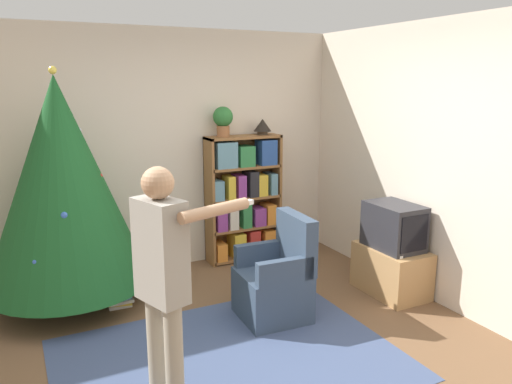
{
  "coord_description": "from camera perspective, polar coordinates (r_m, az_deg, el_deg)",
  "views": [
    {
      "loc": [
        -1.58,
        -3.03,
        2.06
      ],
      "look_at": [
        0.42,
        0.99,
        1.05
      ],
      "focal_mm": 35.0,
      "sensor_mm": 36.0,
      "label": 1
    }
  ],
  "objects": [
    {
      "name": "table_lamp",
      "position": [
        5.72,
        0.75,
        7.59
      ],
      "size": [
        0.2,
        0.2,
        0.18
      ],
      "color": "#473828",
      "rests_on": "bookshelf"
    },
    {
      "name": "area_rug",
      "position": [
        3.97,
        -3.06,
        -18.52
      ],
      "size": [
        2.5,
        1.84,
        0.01
      ],
      "color": "#3D4C70",
      "rests_on": "ground_plane"
    },
    {
      "name": "wall_right",
      "position": [
        4.71,
        22.74,
        2.42
      ],
      "size": [
        0.1,
        8.0,
        2.6
      ],
      "color": "beige",
      "rests_on": "ground_plane"
    },
    {
      "name": "ground_plane",
      "position": [
        3.98,
        1.02,
        -18.43
      ],
      "size": [
        14.0,
        14.0,
        0.0
      ],
      "primitive_type": "plane",
      "color": "brown"
    },
    {
      "name": "christmas_tree",
      "position": [
        4.76,
        -21.26,
        0.96
      ],
      "size": [
        1.46,
        1.46,
        2.18
      ],
      "color": "#4C3323",
      "rests_on": "ground_plane"
    },
    {
      "name": "standing_person",
      "position": [
        2.97,
        -10.56,
        -9.57
      ],
      "size": [
        0.71,
        0.45,
        1.6
      ],
      "rotation": [
        0.0,
        0.0,
        -1.24
      ],
      "color": "#9E937F",
      "rests_on": "ground_plane"
    },
    {
      "name": "potted_plant",
      "position": [
        5.51,
        -3.8,
        8.29
      ],
      "size": [
        0.22,
        0.22,
        0.33
      ],
      "color": "#935B38",
      "rests_on": "bookshelf"
    },
    {
      "name": "tv_stand",
      "position": [
        5.13,
        15.18,
        -8.63
      ],
      "size": [
        0.45,
        0.71,
        0.47
      ],
      "color": "tan",
      "rests_on": "ground_plane"
    },
    {
      "name": "television",
      "position": [
        4.98,
        15.5,
        -3.79
      ],
      "size": [
        0.38,
        0.55,
        0.44
      ],
      "color": "#28282D",
      "rests_on": "tv_stand"
    },
    {
      "name": "wall_back",
      "position": [
        5.56,
        -9.69,
        4.65
      ],
      "size": [
        8.0,
        0.1,
        2.6
      ],
      "color": "beige",
      "rests_on": "ground_plane"
    },
    {
      "name": "bookshelf",
      "position": [
        5.73,
        -1.45,
        -0.69
      ],
      "size": [
        0.87,
        0.27,
        1.45
      ],
      "color": "brown",
      "rests_on": "ground_plane"
    },
    {
      "name": "game_remote",
      "position": [
        4.81,
        15.82,
        -6.99
      ],
      "size": [
        0.04,
        0.12,
        0.02
      ],
      "color": "white",
      "rests_on": "tv_stand"
    },
    {
      "name": "armchair",
      "position": [
        4.46,
        2.36,
        -10.25
      ],
      "size": [
        0.6,
        0.59,
        0.92
      ],
      "rotation": [
        0.0,
        0.0,
        -1.62
      ],
      "color": "#334256",
      "rests_on": "ground_plane"
    },
    {
      "name": "book_pile_near_tree",
      "position": [
        4.9,
        -15.23,
        -11.96
      ],
      "size": [
        0.23,
        0.18,
        0.11
      ],
      "color": "beige",
      "rests_on": "ground_plane"
    }
  ]
}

